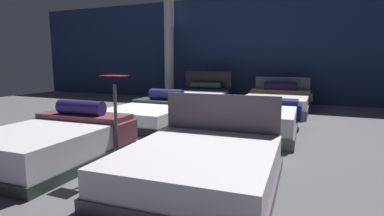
{
  "coord_description": "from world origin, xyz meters",
  "views": [
    {
      "loc": [
        2.24,
        -5.6,
        1.36
      ],
      "look_at": [
        -0.29,
        0.34,
        0.36
      ],
      "focal_mm": 28.67,
      "sensor_mm": 36.0,
      "label": 1
    }
  ],
  "objects": [
    {
      "name": "bed_4",
      "position": [
        -1.15,
        2.86,
        0.24
      ],
      "size": [
        1.72,
        2.01,
        1.03
      ],
      "rotation": [
        0.0,
        0.0,
        0.03
      ],
      "color": "black",
      "rests_on": "ground_plane"
    },
    {
      "name": "price_sign",
      "position": [
        0.0,
        -2.66,
        0.47
      ],
      "size": [
        0.28,
        0.24,
        1.19
      ],
      "color": "#3F3F44",
      "rests_on": "ground_plane"
    },
    {
      "name": "bed_1",
      "position": [
        1.05,
        -2.6,
        0.21
      ],
      "size": [
        1.76,
        2.04,
        0.91
      ],
      "rotation": [
        0.0,
        0.0,
        0.05
      ],
      "color": "#584D58",
      "rests_on": "ground_plane"
    },
    {
      "name": "showroom_back_wall",
      "position": [
        0.0,
        4.77,
        1.75
      ],
      "size": [
        18.0,
        0.06,
        3.5
      ],
      "primitive_type": "cube",
      "color": "navy",
      "rests_on": "ground_plane"
    },
    {
      "name": "support_pillar",
      "position": [
        -2.78,
        4.13,
        1.75
      ],
      "size": [
        0.34,
        0.34,
        3.5
      ],
      "primitive_type": "cylinder",
      "color": "silver",
      "rests_on": "ground_plane"
    },
    {
      "name": "bed_2",
      "position": [
        -1.14,
        0.15,
        0.22
      ],
      "size": [
        1.63,
        2.15,
        0.7
      ],
      "rotation": [
        0.0,
        0.0,
        -0.01
      ],
      "color": "black",
      "rests_on": "ground_plane"
    },
    {
      "name": "bed_3",
      "position": [
        1.05,
        0.09,
        0.26
      ],
      "size": [
        1.77,
        2.12,
        0.58
      ],
      "rotation": [
        0.0,
        0.0,
        0.05
      ],
      "color": "#565A53",
      "rests_on": "ground_plane"
    },
    {
      "name": "bed_5",
      "position": [
        1.13,
        2.87,
        0.25
      ],
      "size": [
        1.77,
        2.16,
        0.89
      ],
      "rotation": [
        0.0,
        0.0,
        0.0
      ],
      "color": "#4C4F5F",
      "rests_on": "ground_plane"
    },
    {
      "name": "ground_plane",
      "position": [
        0.0,
        0.0,
        -0.01
      ],
      "size": [
        18.0,
        18.0,
        0.02
      ],
      "primitive_type": "cube",
      "color": "#5B5B60"
    },
    {
      "name": "bed_0",
      "position": [
        -1.1,
        -2.62,
        0.26
      ],
      "size": [
        1.59,
        2.06,
        0.77
      ],
      "rotation": [
        0.0,
        0.0,
        0.04
      ],
      "color": "#2B322F",
      "rests_on": "ground_plane"
    }
  ]
}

